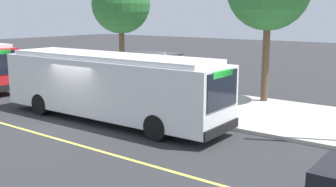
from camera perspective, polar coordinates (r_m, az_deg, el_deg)
The scene contains 8 objects.
ground_plane at distance 18.51m, azimuth -12.31°, elevation -3.84°, with size 120.00×120.00×0.00m, color #2B2B2D.
sidewalk_curb at distance 22.72m, azimuth -0.77°, elevation -0.66°, with size 44.00×6.40×0.15m, color #B7B2A8.
lane_stripe_center at distance 17.22m, azimuth -17.89°, elevation -5.22°, with size 36.00×0.14×0.01m, color #E0D64C.
transit_bus_main at distance 18.14m, azimuth -8.13°, elevation 1.23°, with size 11.30×2.82×2.95m.
bus_shelter at distance 22.42m, azimuth -2.12°, elevation 3.94°, with size 2.90×1.60×2.48m.
waiting_bench at distance 22.46m, azimuth -1.38°, elevation 0.64°, with size 1.60×0.48×0.95m.
route_sign_post at distance 19.13m, azimuth -0.85°, elevation 2.86°, with size 0.44×0.08×2.80m.
street_tree_near_shelter at distance 27.33m, azimuth -6.56°, elevation 12.19°, with size 3.80×3.80×7.05m.
Camera 1 is at (13.71, -11.53, 4.63)m, focal length 43.86 mm.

